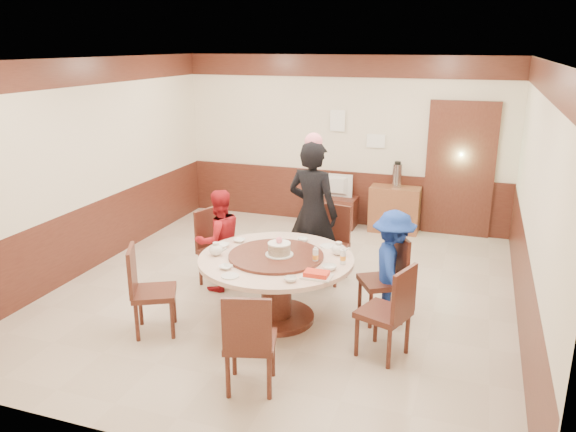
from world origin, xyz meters
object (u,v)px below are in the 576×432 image
(person_standing, at_px, (313,213))
(shrimp_platter, at_px, (316,275))
(banquet_table, at_px, (276,275))
(thermos, at_px, (397,176))
(person_red, at_px, (219,240))
(person_blue, at_px, (393,267))
(side_cabinet, at_px, (394,209))
(birthday_cake, at_px, (279,249))
(television, at_px, (332,186))
(tv_stand, at_px, (331,211))

(person_standing, height_order, shrimp_platter, person_standing)
(banquet_table, bearing_deg, thermos, 77.64)
(person_red, bearing_deg, banquet_table, 99.35)
(person_blue, height_order, side_cabinet, person_blue)
(birthday_cake, height_order, shrimp_platter, birthday_cake)
(person_standing, xyz_separation_m, side_cabinet, (0.69, 2.39, -0.55))
(television, xyz_separation_m, thermos, (1.07, 0.03, 0.25))
(banquet_table, height_order, birthday_cake, birthday_cake)
(banquet_table, distance_m, thermos, 3.64)
(television, bearing_deg, tv_stand, -179.14)
(tv_stand, distance_m, television, 0.44)
(person_standing, relative_size, thermos, 4.87)
(birthday_cake, bearing_deg, television, 95.36)
(banquet_table, distance_m, tv_stand, 3.53)
(person_blue, xyz_separation_m, television, (-1.50, 3.10, 0.06))
(side_cabinet, distance_m, thermos, 0.57)
(thermos, bearing_deg, person_blue, -82.15)
(person_red, height_order, thermos, person_red)
(person_red, distance_m, person_blue, 2.17)
(person_red, bearing_deg, birthday_cake, 100.31)
(shrimp_platter, distance_m, side_cabinet, 3.95)
(banquet_table, xyz_separation_m, person_standing, (0.07, 1.15, 0.39))
(person_standing, xyz_separation_m, television, (-0.36, 2.36, -0.23))
(person_standing, distance_m, tv_stand, 2.48)
(person_red, height_order, person_blue, person_red)
(shrimp_platter, xyz_separation_m, thermos, (0.20, 3.93, 0.16))
(person_red, xyz_separation_m, shrimp_platter, (1.53, -0.96, 0.14))
(television, xyz_separation_m, side_cabinet, (1.06, 0.03, -0.32))
(birthday_cake, xyz_separation_m, television, (-0.33, 3.51, -0.16))
(person_blue, relative_size, thermos, 3.34)
(banquet_table, height_order, side_cabinet, banquet_table)
(person_red, distance_m, tv_stand, 3.04)
(person_blue, distance_m, thermos, 3.17)
(birthday_cake, bearing_deg, person_standing, 88.23)
(person_blue, bearing_deg, person_red, 69.29)
(person_blue, distance_m, birthday_cake, 1.26)
(person_red, distance_m, side_cabinet, 3.44)
(person_standing, distance_m, side_cabinet, 2.55)
(person_red, xyz_separation_m, television, (0.67, 2.94, 0.05))
(tv_stand, xyz_separation_m, television, (-0.00, 0.00, 0.44))
(tv_stand, height_order, thermos, thermos)
(birthday_cake, xyz_separation_m, side_cabinet, (0.73, 3.54, -0.48))
(person_red, relative_size, tv_stand, 1.51)
(thermos, bearing_deg, tv_stand, -178.39)
(person_blue, bearing_deg, banquet_table, 92.24)
(banquet_table, xyz_separation_m, person_red, (-0.96, 0.57, 0.11))
(birthday_cake, relative_size, thermos, 0.80)
(person_blue, relative_size, side_cabinet, 1.59)
(banquet_table, distance_m, shrimp_platter, 0.73)
(person_blue, bearing_deg, side_cabinet, -8.60)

